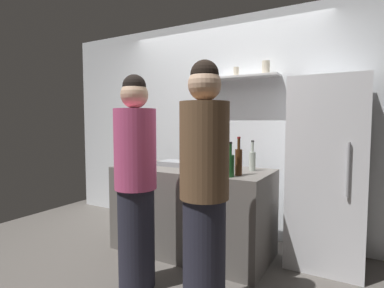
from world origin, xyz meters
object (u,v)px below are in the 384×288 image
Objects in this scene: utensil_holder at (202,162)px; wine_bottle_pale_glass at (252,160)px; baking_pan at (176,163)px; wine_bottle_green_glass at (230,164)px; wine_bottle_amber_glass at (239,161)px; person_pink_top at (136,183)px; person_brown_jacket at (204,191)px; water_bottle_plastic at (148,156)px; wine_bottle_dark_glass at (134,155)px; refrigerator at (328,173)px.

utensil_holder is 0.54m from wine_bottle_pale_glass.
wine_bottle_pale_glass is (0.54, 0.03, 0.05)m from utensil_holder.
baking_pan is 1.11× the size of wine_bottle_green_glass.
utensil_holder is 0.59× the size of wine_bottle_amber_glass.
wine_bottle_amber_glass is (0.51, -0.27, 0.07)m from utensil_holder.
baking_pan is 0.20× the size of person_pink_top.
person_brown_jacket reaches higher than wine_bottle_green_glass.
person_brown_jacket is (0.03, -0.72, -0.12)m from wine_bottle_amber_glass.
water_bottle_plastic is (-1.12, -0.20, -0.01)m from wine_bottle_pale_glass.
wine_bottle_green_glass is at bearing -11.31° from water_bottle_plastic.
person_pink_top is 0.98× the size of person_brown_jacket.
person_pink_top is (-0.12, -0.92, -0.07)m from utensil_holder.
wine_bottle_dark_glass is (-0.74, -0.21, 0.06)m from utensil_holder.
wine_bottle_amber_glass is 0.20× the size of person_brown_jacket.
wine_bottle_pale_glass is at bearing -1.47° from person_brown_jacket.
refrigerator reaches higher than person_pink_top.
refrigerator reaches higher than wine_bottle_amber_glass.
baking_pan is 0.85m from wine_bottle_green_glass.
refrigerator is 0.88m from wine_bottle_amber_glass.
refrigerator is 8.57× the size of utensil_holder.
baking_pan is 0.32m from water_bottle_plastic.
water_bottle_plastic is (-0.28, -0.12, 0.07)m from baking_pan.
refrigerator is 2.00m from wine_bottle_dark_glass.
baking_pan is 0.85m from wine_bottle_amber_glass.
wine_bottle_amber_glass is 1.26m from wine_bottle_dark_glass.
wine_bottle_dark_glass is (-1.22, 0.17, 0.00)m from wine_bottle_green_glass.
water_bottle_plastic is at bearing -169.87° from wine_bottle_pale_glass.
refrigerator is 1.02× the size of person_pink_top.
water_bottle_plastic is 0.13× the size of person_brown_jacket.
baking_pan is 0.19× the size of person_brown_jacket.
water_bottle_plastic is 0.89m from person_pink_top.
wine_bottle_amber_glass is (0.81, -0.22, 0.11)m from baking_pan.
refrigerator is at bearing 41.69° from wine_bottle_green_glass.
water_bottle_plastic is at bearing 14.85° from wine_bottle_dark_glass.
wine_bottle_pale_glass is at bearing 5.26° from baking_pan.
utensil_holder is 0.61m from wine_bottle_green_glass.
person_brown_jacket reaches higher than wine_bottle_dark_glass.
wine_bottle_amber_glass is 0.93m from person_pink_top.
wine_bottle_green_glass is at bearing -138.31° from refrigerator.
wine_bottle_green_glass is at bearing -107.82° from wine_bottle_amber_glass.
utensil_holder is at bearing -167.59° from refrigerator.
utensil_holder is 0.93× the size of water_bottle_plastic.
wine_bottle_pale_glass is (-0.66, -0.23, 0.11)m from refrigerator.
person_brown_jacket is at bearing -61.31° from utensil_holder.
person_brown_jacket reaches higher than wine_bottle_pale_glass.
person_pink_top reaches higher than wine_bottle_dark_glass.
utensil_holder is 0.67× the size of wine_bottle_green_glass.
refrigerator is 0.70m from wine_bottle_pale_glass.
wine_bottle_pale_glass is at bearing 10.75° from wine_bottle_dark_glass.
baking_pan is 1.65× the size of utensil_holder.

